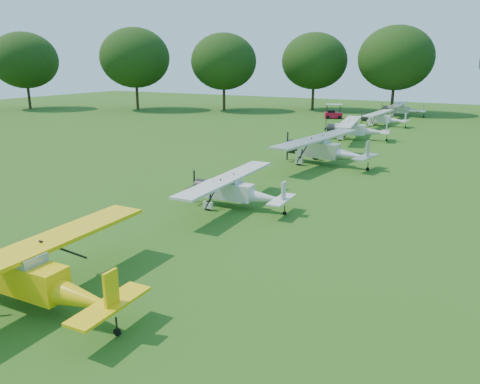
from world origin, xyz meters
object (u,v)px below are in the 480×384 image
at_px(aircraft_7, 402,109).
at_px(aircraft_6, 382,118).
at_px(aircraft_2, 34,275).
at_px(aircraft_5, 355,128).
at_px(golf_cart, 333,114).
at_px(aircraft_4, 324,148).
at_px(aircraft_3, 236,189).

bearing_deg(aircraft_7, aircraft_6, -92.77).
relative_size(aircraft_6, aircraft_7, 0.93).
bearing_deg(aircraft_2, aircraft_5, 88.91).
bearing_deg(golf_cart, aircraft_5, -89.26).
bearing_deg(golf_cart, aircraft_4, -97.26).
bearing_deg(aircraft_3, aircraft_4, 85.32).
height_order(aircraft_2, aircraft_6, aircraft_2).
height_order(aircraft_2, aircraft_5, aircraft_2).
xyz_separation_m(aircraft_5, aircraft_6, (0.17, 11.78, -0.13)).
distance_m(aircraft_2, aircraft_4, 25.35).
bearing_deg(aircraft_3, aircraft_6, 88.59).
bearing_deg(aircraft_2, aircraft_6, 88.56).
bearing_deg(aircraft_7, aircraft_2, -92.21).
height_order(aircraft_3, golf_cart, golf_cart).
bearing_deg(aircraft_2, aircraft_4, 86.45).
distance_m(aircraft_3, aircraft_6, 37.63).
distance_m(aircraft_5, aircraft_6, 11.79).
bearing_deg(aircraft_3, aircraft_7, 88.30).
xyz_separation_m(aircraft_6, golf_cart, (-7.80, 4.81, -0.38)).
relative_size(aircraft_2, aircraft_5, 1.02).
xyz_separation_m(aircraft_3, aircraft_7, (-0.45, 49.69, 0.08)).
xyz_separation_m(aircraft_2, aircraft_7, (-0.22, 62.20, -0.08)).
xyz_separation_m(aircraft_2, aircraft_4, (0.79, 25.34, 0.10)).
height_order(aircraft_4, aircraft_5, aircraft_4).
relative_size(aircraft_5, aircraft_7, 1.05).
height_order(aircraft_3, aircraft_4, aircraft_4).
bearing_deg(aircraft_3, aircraft_2, -93.31).
distance_m(aircraft_3, aircraft_5, 25.86).
bearing_deg(aircraft_3, golf_cart, 98.88).
bearing_deg(aircraft_5, aircraft_6, 79.95).
bearing_deg(aircraft_5, aircraft_7, 80.18).
distance_m(aircraft_6, golf_cart, 9.17).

